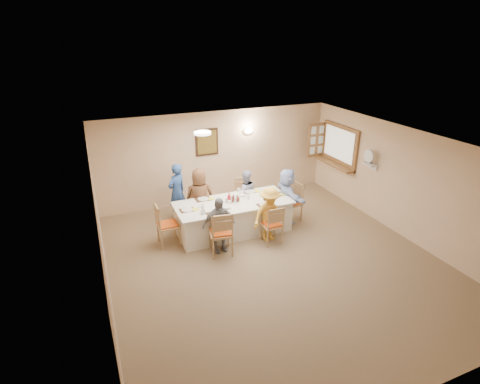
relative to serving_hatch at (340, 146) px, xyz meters
name	(u,v)px	position (x,y,z in m)	size (l,w,h in m)	color
ground	(275,261)	(-3.21, -2.40, -1.50)	(7.00, 7.00, 0.00)	#78674E
room_walls	(277,195)	(-3.21, -2.40, 0.01)	(7.00, 7.00, 7.00)	#CEAD8A
wall_picture	(207,142)	(-3.51, 1.06, 0.20)	(0.62, 0.05, 0.72)	#392514
wall_sconce	(248,131)	(-2.31, 1.04, 0.40)	(0.26, 0.09, 0.18)	white
ceiling_light	(202,133)	(-4.21, -0.90, 0.97)	(0.36, 0.36, 0.05)	white
serving_hatch	(340,146)	(0.00, 0.00, 0.00)	(0.06, 1.50, 1.15)	brown
hatch_sill	(334,164)	(-0.12, 0.00, -0.53)	(0.30, 1.50, 0.05)	brown
shutter_door	(316,140)	(-0.26, 0.76, 0.00)	(0.55, 0.04, 1.00)	brown
fan_shelf	(370,164)	(-0.08, -1.35, -0.10)	(0.22, 0.36, 0.03)	white
desk_fan	(370,158)	(-0.11, -1.35, 0.05)	(0.30, 0.30, 0.28)	#A5A5A8
dining_table	(233,217)	(-3.53, -0.87, -1.12)	(2.70, 1.14, 0.76)	white
chair_back_left	(199,205)	(-4.13, -0.07, -1.05)	(0.44, 0.44, 0.91)	tan
chair_back_right	(243,197)	(-2.93, -0.07, -1.03)	(0.45, 0.45, 0.94)	tan
chair_front_left	(221,232)	(-4.13, -1.67, -0.99)	(0.49, 0.49, 1.02)	tan
chair_front_right	(272,224)	(-2.93, -1.67, -1.04)	(0.44, 0.44, 0.92)	tan
chair_left_end	(168,224)	(-5.08, -0.87, -1.00)	(0.47, 0.47, 0.99)	tan
chair_right_end	(291,202)	(-1.98, -0.87, -1.01)	(0.47, 0.47, 0.97)	tan
diner_back_left	(200,197)	(-4.13, -0.19, -0.78)	(0.76, 0.56, 1.43)	brown
diner_back_right	(245,193)	(-2.93, -0.19, -0.88)	(0.67, 0.56, 1.23)	#A7A8C8
diner_front_left	(219,225)	(-4.13, -1.55, -0.88)	(0.74, 0.33, 1.25)	gray
diner_front_right	(269,214)	(-2.93, -1.55, -0.86)	(0.90, 0.62, 1.29)	yellow
diner_right_end	(287,195)	(-2.11, -0.87, -0.81)	(0.49, 1.31, 1.38)	#B0C2F5
caregiver	(177,192)	(-4.58, 0.28, -0.76)	(0.64, 0.58, 1.47)	#2D5198
placemat_fl	(215,214)	(-4.13, -1.29, -0.74)	(0.35, 0.26, 0.01)	#472B19
plate_fl	(215,213)	(-4.13, -1.29, -0.73)	(0.22, 0.22, 0.01)	white
napkin_fl	(223,213)	(-3.95, -1.34, -0.73)	(0.15, 0.15, 0.01)	yellow
placemat_fr	(264,205)	(-2.93, -1.29, -0.74)	(0.33, 0.24, 0.01)	#472B19
plate_fr	(264,205)	(-2.93, -1.29, -0.73)	(0.24, 0.24, 0.01)	white
napkin_fr	(272,204)	(-2.75, -1.34, -0.73)	(0.15, 0.15, 0.01)	yellow
placemat_bl	(203,199)	(-4.13, -0.45, -0.74)	(0.37, 0.27, 0.01)	#472B19
plate_bl	(203,199)	(-4.13, -0.45, -0.73)	(0.26, 0.26, 0.02)	white
napkin_bl	(211,199)	(-3.95, -0.50, -0.73)	(0.13, 0.13, 0.01)	yellow
placemat_br	(250,192)	(-2.93, -0.45, -0.74)	(0.33, 0.24, 0.01)	#472B19
plate_br	(250,191)	(-2.93, -0.45, -0.73)	(0.25, 0.25, 0.02)	white
napkin_br	(257,191)	(-2.75, -0.50, -0.73)	(0.15, 0.15, 0.01)	yellow
placemat_le	(187,210)	(-4.63, -0.87, -0.74)	(0.33, 0.25, 0.01)	#472B19
plate_le	(187,210)	(-4.63, -0.87, -0.73)	(0.26, 0.26, 0.02)	white
napkin_le	(196,209)	(-4.45, -0.92, -0.73)	(0.14, 0.14, 0.01)	yellow
placemat_re	(276,195)	(-2.41, -0.87, -0.74)	(0.37, 0.27, 0.01)	#472B19
plate_re	(276,194)	(-2.41, -0.87, -0.73)	(0.24, 0.24, 0.01)	white
napkin_re	(284,194)	(-2.23, -0.92, -0.73)	(0.15, 0.15, 0.01)	yellow
teacup_a	(203,212)	(-4.35, -1.18, -0.70)	(0.13, 0.13, 0.09)	white
teacup_b	(239,190)	(-3.15, -0.32, -0.70)	(0.10, 0.10, 0.08)	white
bowl_a	(227,207)	(-3.78, -1.11, -0.71)	(0.25, 0.25, 0.05)	white
bowl_b	(242,195)	(-3.21, -0.63, -0.71)	(0.22, 0.22, 0.05)	white
condiment_ketchup	(229,198)	(-3.62, -0.86, -0.62)	(0.13, 0.13, 0.25)	#A70E1B
condiment_brown	(234,198)	(-3.50, -0.83, -0.65)	(0.10, 0.10, 0.19)	#562017
condiment_malt	(237,198)	(-3.43, -0.86, -0.66)	(0.17, 0.17, 0.16)	#562017
drinking_glass	(226,200)	(-3.68, -0.82, -0.68)	(0.07, 0.07, 0.10)	silver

